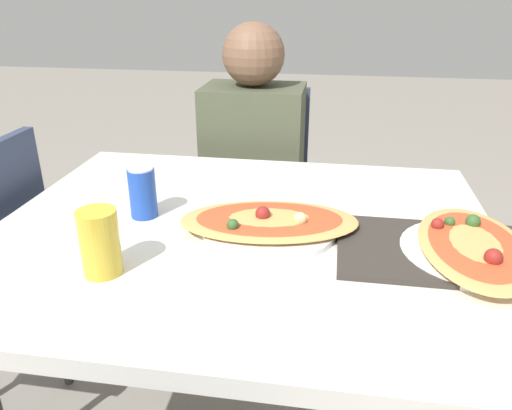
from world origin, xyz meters
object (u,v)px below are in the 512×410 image
object	(u,v)px
drink_glass	(100,242)
chair_far_seated	(258,193)
pizza_main	(269,223)
pizza_second	(474,248)
soda_can	(143,193)
person_seated	(253,158)
dining_table	(243,254)

from	to	relation	value
drink_glass	chair_far_seated	bearing A→B (deg)	82.35
pizza_main	pizza_second	bearing A→B (deg)	-6.65
soda_can	drink_glass	bearing A→B (deg)	-86.81
person_seated	soda_can	distance (m)	0.72
soda_can	drink_glass	world-z (taller)	drink_glass
pizza_main	soda_can	world-z (taller)	soda_can
pizza_main	drink_glass	size ratio (longest dim) A/B	3.27
chair_far_seated	drink_glass	bearing A→B (deg)	82.35
soda_can	pizza_second	bearing A→B (deg)	-6.10
dining_table	chair_far_seated	distance (m)	0.85
pizza_main	pizza_second	world-z (taller)	same
pizza_second	drink_glass	bearing A→B (deg)	-165.98
person_seated	pizza_main	distance (m)	0.74
chair_far_seated	pizza_second	xyz separation A→B (m)	(0.60, -0.89, 0.28)
chair_far_seated	soda_can	bearing A→B (deg)	78.83
dining_table	pizza_second	bearing A→B (deg)	-6.58
chair_far_seated	pizza_main	xyz separation A→B (m)	(0.16, -0.83, 0.28)
pizza_second	dining_table	bearing A→B (deg)	173.42
dining_table	pizza_main	distance (m)	0.11
chair_far_seated	pizza_second	bearing A→B (deg)	124.14
soda_can	person_seated	bearing A→B (deg)	76.96
dining_table	soda_can	world-z (taller)	soda_can
soda_can	pizza_second	size ratio (longest dim) A/B	0.32
chair_far_seated	person_seated	distance (m)	0.22
pizza_second	person_seated	bearing A→B (deg)	128.06
soda_can	chair_far_seated	bearing A→B (deg)	78.83
person_seated	pizza_second	distance (m)	0.98
pizza_main	pizza_second	size ratio (longest dim) A/B	1.14
dining_table	soda_can	xyz separation A→B (m)	(-0.25, 0.02, 0.14)
dining_table	pizza_second	size ratio (longest dim) A/B	3.04
dining_table	pizza_main	size ratio (longest dim) A/B	2.68
person_seated	drink_glass	distance (m)	0.97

